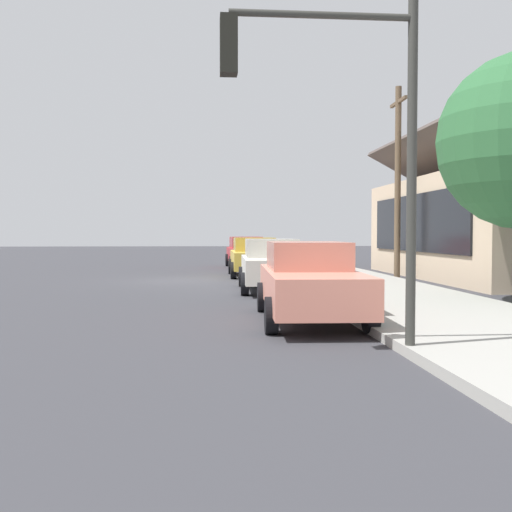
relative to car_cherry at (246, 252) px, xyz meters
The scene contains 10 objects.
ground_plane 8.88m from the car_cherry, 18.31° to the right, with size 120.00×120.00×0.00m, color #38383D.
sidewalk_curb 8.88m from the car_cherry, 18.60° to the left, with size 60.00×4.20×0.16m, color #A3A099.
car_cherry is the anchor object (origin of this frame).
car_mustard 6.18m from the car_cherry, ahead, with size 4.66×2.10×1.59m.
car_ivory 12.37m from the car_cherry, ahead, with size 4.76×2.13×1.59m.
car_coral 18.84m from the car_cherry, ahead, with size 4.97×2.14×1.59m.
storefront_building 12.34m from the car_cherry, 48.60° to the left, with size 13.08×6.63×5.77m.
traffic_light_main 22.61m from the car_cherry, ahead, with size 0.37×2.79×5.20m.
utility_pole_wooden 10.01m from the car_cherry, 34.76° to the left, with size 1.80×0.24×7.50m.
fire_hydrant_red 15.04m from the car_cherry, ahead, with size 0.22×0.22×0.71m.
Camera 1 is at (22.37, 0.68, 1.77)m, focal length 41.89 mm.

